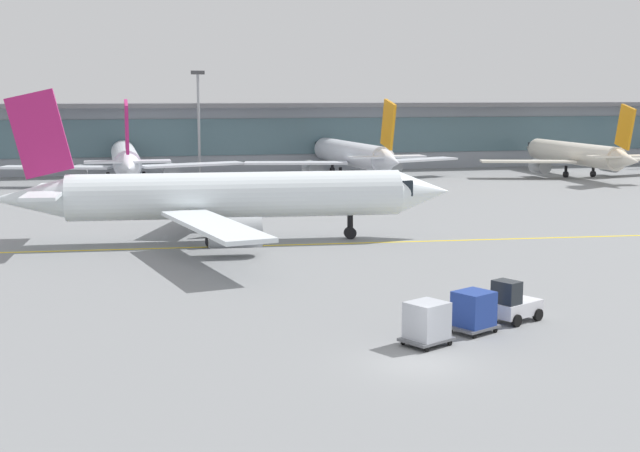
# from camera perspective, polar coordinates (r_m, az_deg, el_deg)

# --- Properties ---
(ground_plane) EXTENTS (400.00, 400.00, 0.00)m
(ground_plane) POSITION_cam_1_polar(r_m,az_deg,el_deg) (36.53, 6.45, -8.91)
(ground_plane) COLOR gray
(taxiway_centreline_stripe) EXTENTS (109.68, 9.14, 0.01)m
(taxiway_centreline_stripe) POSITION_cam_1_polar(r_m,az_deg,el_deg) (63.64, -5.15, -1.31)
(taxiway_centreline_stripe) COLOR yellow
(taxiway_centreline_stripe) RESTS_ON ground_plane
(terminal_concourse) EXTENTS (224.96, 11.00, 9.60)m
(terminal_concourse) POSITION_cam_1_polar(r_m,az_deg,el_deg) (125.68, -8.05, 5.81)
(terminal_concourse) COLOR #8C939E
(terminal_concourse) RESTS_ON ground_plane
(gate_airplane_2) EXTENTS (29.01, 31.10, 10.33)m
(gate_airplane_2) POSITION_cam_1_polar(r_m,az_deg,el_deg) (108.61, -12.57, 4.29)
(gate_airplane_2) COLOR silver
(gate_airplane_2) RESTS_ON ground_plane
(gate_airplane_3) EXTENTS (28.93, 31.19, 10.33)m
(gate_airplane_3) POSITION_cam_1_polar(r_m,az_deg,el_deg) (113.05, 2.12, 4.66)
(gate_airplane_3) COLOR silver
(gate_airplane_3) RESTS_ON ground_plane
(gate_airplane_4) EXTENTS (27.27, 29.24, 9.71)m
(gate_airplane_4) POSITION_cam_1_polar(r_m,az_deg,el_deg) (121.36, 16.28, 4.50)
(gate_airplane_4) COLOR silver
(gate_airplane_4) RESTS_ON ground_plane
(taxiing_regional_jet) EXTENTS (34.17, 31.67, 11.31)m
(taxiing_regional_jet) POSITION_cam_1_polar(r_m,az_deg,el_deg) (65.09, -5.83, 1.91)
(taxiing_regional_jet) COLOR white
(taxiing_regional_jet) RESTS_ON ground_plane
(baggage_tug) EXTENTS (2.95, 2.49, 2.10)m
(baggage_tug) POSITION_cam_1_polar(r_m,az_deg,el_deg) (43.52, 12.45, -4.97)
(baggage_tug) COLOR silver
(baggage_tug) RESTS_ON ground_plane
(cargo_dolly_lead) EXTENTS (2.60, 2.38, 1.94)m
(cargo_dolly_lead) POSITION_cam_1_polar(r_m,az_deg,el_deg) (41.21, 9.97, -5.43)
(cargo_dolly_lead) COLOR #595B60
(cargo_dolly_lead) RESTS_ON ground_plane
(cargo_dolly_trailing) EXTENTS (2.60, 2.38, 1.94)m
(cargo_dolly_trailing) POSITION_cam_1_polar(r_m,az_deg,el_deg) (38.86, 6.97, -6.22)
(cargo_dolly_trailing) COLOR #595B60
(cargo_dolly_trailing) RESTS_ON ground_plane
(apron_light_mast_1) EXTENTS (1.80, 0.36, 13.89)m
(apron_light_mast_1) POSITION_cam_1_polar(r_m,az_deg,el_deg) (118.13, -7.91, 6.95)
(apron_light_mast_1) COLOR gray
(apron_light_mast_1) RESTS_ON ground_plane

